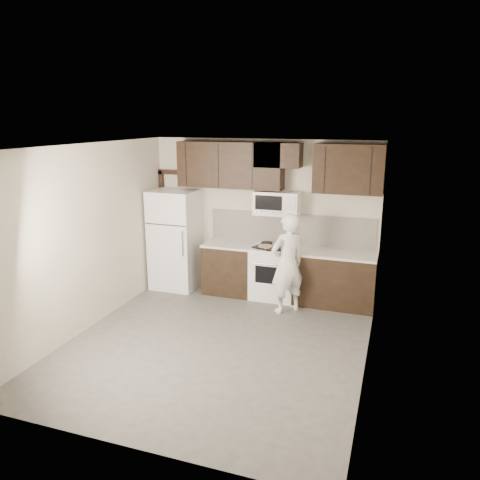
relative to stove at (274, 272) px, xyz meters
The scene contains 14 objects.
floor 2.02m from the stove, 98.80° to the right, with size 4.50×4.50×0.00m, color #4C4947.
back_wall 0.99m from the stove, 133.94° to the left, with size 4.00×4.00×0.00m, color #B7B09C.
ceiling 2.98m from the stove, 98.80° to the right, with size 4.50×4.50×0.00m, color white.
counter_run 0.30m from the stove, ahead, with size 2.95×0.64×0.91m.
stove is the anchor object (origin of this frame).
backsplash 0.80m from the stove, 56.25° to the left, with size 2.90×0.02×0.54m, color white.
upper_cabinets 1.83m from the stove, 124.04° to the left, with size 3.48×0.35×0.78m.
microwave 1.20m from the stove, 90.10° to the left, with size 0.76×0.42×0.40m.
refrigerator 1.90m from the stove, behind, with size 0.80×0.76×1.80m.
door_trim 2.37m from the stove, behind, with size 0.50×0.08×2.12m.
saucepan 0.57m from the stove, 39.66° to the left, with size 0.30×0.18×0.17m.
baking_tray 0.49m from the stove, 142.00° to the right, with size 0.37×0.28×0.02m, color black.
pizza 0.51m from the stove, 142.00° to the right, with size 0.25×0.25×0.02m, color beige.
person 0.73m from the stove, 56.39° to the right, with size 0.59×0.39×1.62m, color white.
Camera 1 is at (2.22, -5.51, 3.04)m, focal length 35.00 mm.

